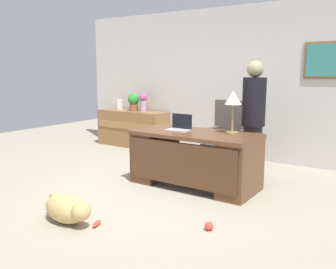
% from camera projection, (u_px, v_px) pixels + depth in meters
% --- Properties ---
extents(ground_plane, '(12.00, 12.00, 0.00)m').
position_uv_depth(ground_plane, '(154.00, 195.00, 4.75)').
color(ground_plane, '#9E937F').
extents(back_wall, '(7.00, 0.16, 2.70)m').
position_uv_depth(back_wall, '(240.00, 83.00, 6.62)').
color(back_wall, silver).
rests_on(back_wall, ground_plane).
extents(desk, '(1.71, 0.82, 0.75)m').
position_uv_depth(desk, '(194.00, 157.00, 5.05)').
color(desk, brown).
rests_on(desk, ground_plane).
extents(credenza, '(1.54, 0.50, 0.75)m').
position_uv_depth(credenza, '(132.00, 128.00, 7.75)').
color(credenza, olive).
rests_on(credenza, ground_plane).
extents(armchair, '(0.60, 0.59, 1.11)m').
position_uv_depth(armchair, '(228.00, 140.00, 5.85)').
color(armchair, '#564C47').
rests_on(armchair, ground_plane).
extents(person_standing, '(0.32, 0.32, 1.72)m').
position_uv_depth(person_standing, '(253.00, 121.00, 5.12)').
color(person_standing, '#262323').
rests_on(person_standing, ground_plane).
extents(dog_lying, '(0.73, 0.35, 0.30)m').
position_uv_depth(dog_lying, '(67.00, 209.00, 3.86)').
color(dog_lying, tan).
rests_on(dog_lying, ground_plane).
extents(laptop, '(0.32, 0.22, 0.22)m').
position_uv_depth(laptop, '(180.00, 126.00, 5.17)').
color(laptop, '#B2B5BA').
rests_on(laptop, desk).
extents(desk_lamp, '(0.22, 0.22, 0.57)m').
position_uv_depth(desk_lamp, '(233.00, 100.00, 4.83)').
color(desk_lamp, '#9E8447').
rests_on(desk_lamp, desk).
extents(vase_with_flowers, '(0.17, 0.17, 0.37)m').
position_uv_depth(vase_with_flowers, '(143.00, 101.00, 7.48)').
color(vase_with_flowers, '#C298CE').
rests_on(vase_with_flowers, credenza).
extents(vase_empty, '(0.15, 0.15, 0.22)m').
position_uv_depth(vase_empty, '(119.00, 104.00, 7.86)').
color(vase_empty, silver).
rests_on(vase_empty, credenza).
extents(potted_plant, '(0.24, 0.24, 0.36)m').
position_uv_depth(potted_plant, '(134.00, 101.00, 7.62)').
color(potted_plant, brown).
rests_on(potted_plant, credenza).
extents(dog_toy_ball, '(0.09, 0.09, 0.09)m').
position_uv_depth(dog_toy_ball, '(209.00, 226.00, 3.70)').
color(dog_toy_ball, '#E53F33').
rests_on(dog_toy_ball, ground_plane).
extents(dog_toy_bone, '(0.10, 0.17, 0.05)m').
position_uv_depth(dog_toy_bone, '(97.00, 224.00, 3.81)').
color(dog_toy_bone, '#E53F33').
rests_on(dog_toy_bone, ground_plane).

